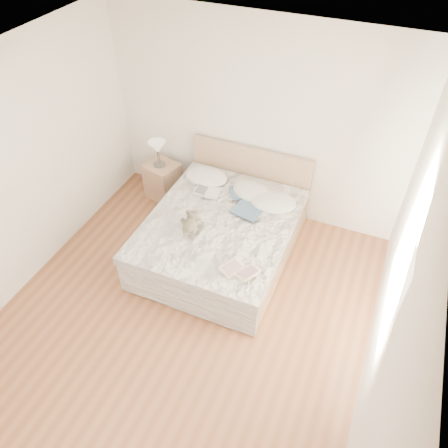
{
  "coord_description": "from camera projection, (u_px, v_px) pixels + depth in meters",
  "views": [
    {
      "loc": [
        1.59,
        -2.51,
        4.15
      ],
      "look_at": [
        0.08,
        1.05,
        0.62
      ],
      "focal_mm": 35.0,
      "sensor_mm": 36.0,
      "label": 1
    }
  ],
  "objects": [
    {
      "name": "pillow_left",
      "position": [
        206.0,
        177.0,
        5.9
      ],
      "size": [
        0.6,
        0.43,
        0.18
      ],
      "primitive_type": "ellipsoid",
      "rotation": [
        0.0,
        0.0,
        0.03
      ],
      "color": "white",
      "rests_on": "bed"
    },
    {
      "name": "wall_back",
      "position": [
        255.0,
        122.0,
        5.58
      ],
      "size": [
        4.0,
        0.02,
        2.7
      ],
      "primitive_type": "cube",
      "color": "white",
      "rests_on": "ground"
    },
    {
      "name": "pillow_right",
      "position": [
        273.0,
        202.0,
        5.51
      ],
      "size": [
        0.66,
        0.52,
        0.18
      ],
      "primitive_type": "ellipsoid",
      "rotation": [
        0.0,
        0.0,
        0.19
      ],
      "color": "silver",
      "rests_on": "bed"
    },
    {
      "name": "childrens_book",
      "position": [
        240.0,
        271.0,
        4.67
      ],
      "size": [
        0.44,
        0.39,
        0.02
      ],
      "primitive_type": "cube",
      "rotation": [
        0.0,
        0.0,
        -0.47
      ],
      "color": "#F9E4C5",
      "rests_on": "bed"
    },
    {
      "name": "nightstand",
      "position": [
        163.0,
        180.0,
        6.44
      ],
      "size": [
        0.54,
        0.51,
        0.56
      ],
      "primitive_type": "cube",
      "rotation": [
        0.0,
        0.0,
        -0.27
      ],
      "color": "#A07D5F",
      "rests_on": "floor"
    },
    {
      "name": "wall_right",
      "position": [
        395.0,
        302.0,
        3.47
      ],
      "size": [
        0.02,
        4.5,
        2.7
      ],
      "primitive_type": "cube",
      "color": "white",
      "rests_on": "ground"
    },
    {
      "name": "pillow_middle",
      "position": [
        253.0,
        192.0,
        5.66
      ],
      "size": [
        0.63,
        0.5,
        0.17
      ],
      "primitive_type": "ellipsoid",
      "rotation": [
        0.0,
        0.0,
        -0.19
      ],
      "color": "white",
      "rests_on": "bed"
    },
    {
      "name": "ceiling",
      "position": [
        157.0,
        98.0,
        3.14
      ],
      "size": [
        4.0,
        4.5,
        0.0
      ],
      "primitive_type": "cube",
      "color": "white",
      "rests_on": "ground"
    },
    {
      "name": "blouse",
      "position": [
        252.0,
        206.0,
        5.47
      ],
      "size": [
        0.66,
        0.69,
        0.02
      ],
      "primitive_type": null,
      "rotation": [
        0.0,
        0.0,
        -0.2
      ],
      "color": "#314B69",
      "rests_on": "bed"
    },
    {
      "name": "teddy_bear",
      "position": [
        190.0,
        229.0,
        5.13
      ],
      "size": [
        0.32,
        0.37,
        0.16
      ],
      "primitive_type": null,
      "rotation": [
        0.0,
        0.0,
        0.37
      ],
      "color": "brown",
      "rests_on": "bed"
    },
    {
      "name": "window",
      "position": [
        401.0,
        267.0,
        3.61
      ],
      "size": [
        0.02,
        1.3,
        1.1
      ],
      "primitive_type": "cube",
      "color": "white",
      "rests_on": "wall_right"
    },
    {
      "name": "wall_left",
      "position": [
        5.0,
        183.0,
        4.63
      ],
      "size": [
        0.02,
        4.5,
        2.7
      ],
      "primitive_type": "cube",
      "color": "white",
      "rests_on": "ground"
    },
    {
      "name": "floor",
      "position": [
        182.0,
        320.0,
        4.96
      ],
      "size": [
        4.0,
        4.5,
        0.0
      ],
      "primitive_type": "cube",
      "color": "brown",
      "rests_on": "ground"
    },
    {
      "name": "photo_book",
      "position": [
        208.0,
        192.0,
        5.68
      ],
      "size": [
        0.37,
        0.27,
        0.03
      ],
      "primitive_type": "cube",
      "rotation": [
        0.0,
        0.0,
        0.09
      ],
      "color": "white",
      "rests_on": "bed"
    },
    {
      "name": "bed",
      "position": [
        223.0,
        234.0,
        5.56
      ],
      "size": [
        1.72,
        2.14,
        1.0
      ],
      "color": "tan",
      "rests_on": "floor"
    },
    {
      "name": "table_lamp",
      "position": [
        158.0,
        149.0,
        6.06
      ],
      "size": [
        0.29,
        0.29,
        0.39
      ],
      "color": "#534D48",
      "rests_on": "nightstand"
    }
  ]
}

